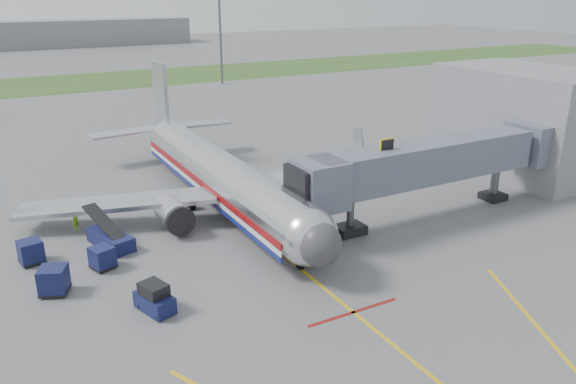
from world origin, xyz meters
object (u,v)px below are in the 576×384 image
baggage_tug (154,299)px  ramp_worker (76,220)px  airliner (220,175)px  belt_loader (110,238)px

baggage_tug → ramp_worker: (-1.92, 14.08, 0.05)m
airliner → belt_loader: size_ratio=6.96×
belt_loader → ramp_worker: bearing=111.3°
belt_loader → ramp_worker: 4.50m
belt_loader → ramp_worker: belt_loader is taller
airliner → ramp_worker: bearing=178.0°
airliner → baggage_tug: (-9.72, -13.67, -1.89)m
ramp_worker → belt_loader: bearing=-104.7°
baggage_tug → belt_loader: bearing=91.7°
airliner → belt_loader: (-10.02, -3.78, -2.04)m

